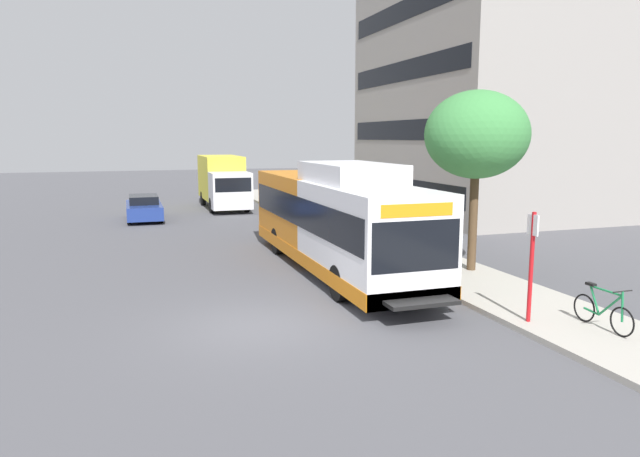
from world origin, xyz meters
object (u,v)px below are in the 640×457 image
object	(u,v)px
bicycle_parked	(603,311)
parked_car_far_lane	(144,208)
box_truck_background	(223,181)
street_tree_near_stop	(477,135)
transit_bus	(335,220)
bus_stop_sign_pole	(532,259)

from	to	relation	value
bicycle_parked	parked_car_far_lane	xyz separation A→B (m)	(-9.23, 22.47, 0.10)
bicycle_parked	box_truck_background	world-z (taller)	box_truck_background
street_tree_near_stop	box_truck_background	distance (m)	21.03
transit_bus	street_tree_near_stop	bearing A→B (deg)	-25.29
transit_bus	bus_stop_sign_pole	bearing A→B (deg)	-71.75
parked_car_far_lane	box_truck_background	bearing A→B (deg)	38.17
transit_bus	street_tree_near_stop	size ratio (longest dim) A/B	2.13
street_tree_near_stop	parked_car_far_lane	xyz separation A→B (m)	(-9.75, 16.42, -3.82)
bus_stop_sign_pole	transit_bus	bearing A→B (deg)	108.25
bus_stop_sign_pole	street_tree_near_stop	size ratio (longest dim) A/B	0.45
transit_bus	bicycle_parked	size ratio (longest dim) A/B	6.96
bicycle_parked	box_truck_background	size ratio (longest dim) A/B	0.25
bicycle_parked	box_truck_background	distance (m)	26.71
street_tree_near_stop	bus_stop_sign_pole	bearing A→B (deg)	-109.04
transit_bus	bicycle_parked	xyz separation A→B (m)	(3.54, -7.97, -1.14)
box_truck_background	transit_bus	bearing A→B (deg)	-87.59
box_truck_background	street_tree_near_stop	bearing A→B (deg)	-76.59
street_tree_near_stop	box_truck_background	bearing A→B (deg)	103.41
bus_stop_sign_pole	parked_car_far_lane	world-z (taller)	bus_stop_sign_pole
transit_bus	parked_car_far_lane	bearing A→B (deg)	111.42
bus_stop_sign_pole	street_tree_near_stop	world-z (taller)	street_tree_near_stop
transit_bus	box_truck_background	world-z (taller)	transit_bus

